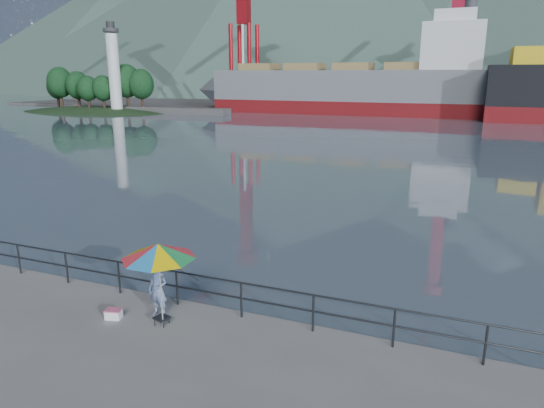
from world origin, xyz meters
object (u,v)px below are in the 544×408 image
(cooler_bag, at_px, (114,314))
(bulk_carrier, at_px, (364,88))
(fisherman, at_px, (158,289))
(beach_umbrella, at_px, (158,251))

(cooler_bag, distance_m, bulk_carrier, 74.63)
(fisherman, xyz_separation_m, cooler_bag, (-1.05, -0.59, -0.66))
(bulk_carrier, bearing_deg, beach_umbrella, -82.41)
(cooler_bag, xyz_separation_m, bulk_carrier, (-8.37, 74.05, 4.06))
(fisherman, relative_size, beach_umbrella, 0.63)
(bulk_carrier, bearing_deg, cooler_bag, -83.55)
(beach_umbrella, height_order, cooler_bag, beach_umbrella)
(fisherman, bearing_deg, cooler_bag, -147.63)
(fisherman, height_order, beach_umbrella, beach_umbrella)
(cooler_bag, bearing_deg, bulk_carrier, 81.67)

